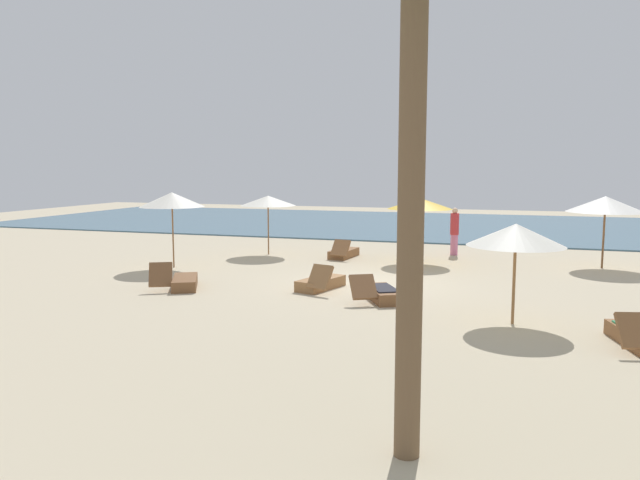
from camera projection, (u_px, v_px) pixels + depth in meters
name	position (u px, v px, depth m)	size (l,w,h in m)	color
ground_plane	(370.00, 284.00, 16.20)	(60.00, 60.00, 0.00)	#BCAD8E
ocean_water	(441.00, 225.00, 32.27)	(48.00, 16.00, 0.06)	#476B7F
umbrella_0	(516.00, 235.00, 11.88)	(1.92, 1.92, 2.02)	olive
umbrella_1	(172.00, 200.00, 18.59)	(1.99, 1.99, 2.35)	brown
umbrella_2	(268.00, 201.00, 21.43)	(1.98, 1.98, 2.11)	brown
umbrella_3	(605.00, 204.00, 18.48)	(2.30, 2.30, 2.24)	brown
umbrella_4	(420.00, 204.00, 19.59)	(2.11, 2.11, 2.12)	brown
lounger_0	(183.00, 282.00, 15.63)	(1.28, 1.73, 0.73)	brown
lounger_2	(381.00, 293.00, 14.17)	(1.33, 1.77, 0.67)	brown
lounger_3	(638.00, 336.00, 10.57)	(0.98, 1.77, 0.70)	brown
lounger_4	(343.00, 253.00, 20.87)	(0.78, 1.75, 0.68)	brown
lounger_5	(321.00, 283.00, 15.48)	(1.03, 1.75, 0.73)	olive
person_1	(454.00, 231.00, 21.43)	(0.33, 0.33, 1.69)	#D17299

